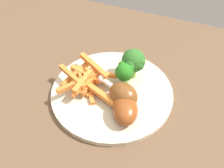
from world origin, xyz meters
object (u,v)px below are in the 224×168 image
object	(u,v)px
dining_table	(89,107)
broccoli_floret_middle	(125,71)
broccoli_floret_front	(133,61)
dinner_plate	(112,92)
chicken_drumstick_near	(122,94)
chicken_drumstick_far	(125,108)
carrot_fries_pile	(87,80)

from	to	relation	value
dining_table	broccoli_floret_middle	world-z (taller)	broccoli_floret_middle
dining_table	broccoli_floret_front	distance (m)	0.20
dinner_plate	chicken_drumstick_near	distance (m)	0.05
dinner_plate	broccoli_floret_front	distance (m)	0.09
dinner_plate	broccoli_floret_middle	distance (m)	0.06
dining_table	broccoli_floret_middle	distance (m)	0.18
dining_table	chicken_drumstick_far	distance (m)	0.19
broccoli_floret_front	carrot_fries_pile	distance (m)	0.12
chicken_drumstick_near	broccoli_floret_middle	bearing A→B (deg)	104.54
dinner_plate	chicken_drumstick_near	world-z (taller)	chicken_drumstick_near
broccoli_floret_middle	chicken_drumstick_far	distance (m)	0.09
carrot_fries_pile	dinner_plate	bearing A→B (deg)	8.67
broccoli_floret_front	broccoli_floret_middle	bearing A→B (deg)	-105.15
dinner_plate	carrot_fries_pile	bearing A→B (deg)	-171.33
chicken_drumstick_far	carrot_fries_pile	bearing A→B (deg)	158.44
broccoli_floret_front	chicken_drumstick_near	xyz separation A→B (m)	(0.01, -0.09, -0.02)
dining_table	carrot_fries_pile	xyz separation A→B (m)	(0.01, -0.02, 0.13)
broccoli_floret_front	chicken_drumstick_near	bearing A→B (deg)	-86.29
dining_table	broccoli_floret_middle	size ratio (longest dim) A/B	20.03
broccoli_floret_middle	chicken_drumstick_near	size ratio (longest dim) A/B	0.54
carrot_fries_pile	chicken_drumstick_near	size ratio (longest dim) A/B	1.44
chicken_drumstick_near	chicken_drumstick_far	xyz separation A→B (m)	(0.02, -0.03, -0.00)
dining_table	dinner_plate	xyz separation A→B (m)	(0.07, -0.01, 0.10)
carrot_fries_pile	chicken_drumstick_near	bearing A→B (deg)	-8.86
carrot_fries_pile	chicken_drumstick_far	xyz separation A→B (m)	(0.11, -0.04, 0.00)
broccoli_floret_middle	chicken_drumstick_near	bearing A→B (deg)	-75.46
carrot_fries_pile	chicken_drumstick_far	world-z (taller)	chicken_drumstick_far
broccoli_floret_front	broccoli_floret_middle	world-z (taller)	broccoli_floret_front
dinner_plate	chicken_drumstick_far	world-z (taller)	chicken_drumstick_far
broccoli_floret_middle	carrot_fries_pile	size ratio (longest dim) A/B	0.38
broccoli_floret_front	chicken_drumstick_far	bearing A→B (deg)	-78.79
broccoli_floret_middle	broccoli_floret_front	bearing A→B (deg)	74.85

